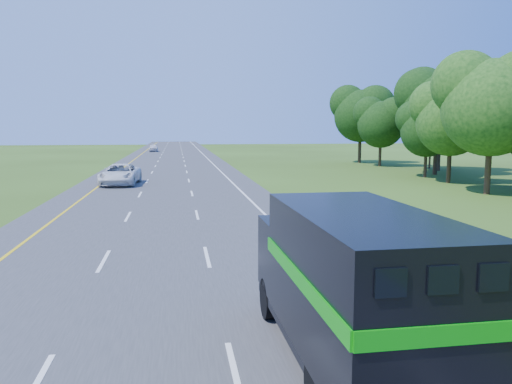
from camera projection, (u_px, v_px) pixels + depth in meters
road at (169, 178)px, 47.37m from camera, size 15.00×260.00×0.04m
lane_markings at (169, 178)px, 47.36m from camera, size 11.15×260.00×0.01m
horse_truck at (349, 285)px, 9.42m from camera, size 2.39×7.34×3.24m
white_suv at (120, 174)px, 41.49m from camera, size 3.22×6.32×1.71m
far_car at (153, 148)px, 99.90m from camera, size 1.86×4.35×1.46m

